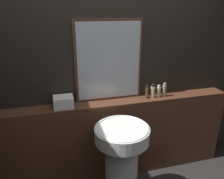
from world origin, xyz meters
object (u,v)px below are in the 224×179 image
(lotion_bottle, at_px, (159,92))
(body_wash_bottle, at_px, (164,90))
(conditioner_bottle, at_px, (153,91))
(pedestal_sink, at_px, (121,160))
(mirror, at_px, (109,61))
(shampoo_bottle, at_px, (147,92))
(towel_stack, at_px, (63,102))

(lotion_bottle, bearing_deg, body_wash_bottle, -0.00)
(body_wash_bottle, bearing_deg, conditioner_bottle, 180.00)
(pedestal_sink, height_order, mirror, mirror)
(pedestal_sink, xyz_separation_m, body_wash_bottle, (0.65, 0.46, 0.49))
(mirror, bearing_deg, shampoo_bottle, -11.48)
(shampoo_bottle, bearing_deg, pedestal_sink, -133.88)
(conditioner_bottle, distance_m, body_wash_bottle, 0.14)
(shampoo_bottle, height_order, conditioner_bottle, conditioner_bottle)
(body_wash_bottle, bearing_deg, towel_stack, 180.00)
(pedestal_sink, distance_m, body_wash_bottle, 0.94)
(lotion_bottle, bearing_deg, shampoo_bottle, -180.00)
(towel_stack, bearing_deg, mirror, 9.55)
(towel_stack, xyz_separation_m, body_wash_bottle, (1.14, 0.00, 0.02))
(pedestal_sink, xyz_separation_m, mirror, (0.02, 0.54, 0.85))
(towel_stack, bearing_deg, body_wash_bottle, 0.00)
(mirror, relative_size, shampoo_bottle, 5.60)
(towel_stack, xyz_separation_m, shampoo_bottle, (0.93, 0.00, 0.01))
(lotion_bottle, bearing_deg, conditioner_bottle, -180.00)
(pedestal_sink, xyz_separation_m, towel_stack, (-0.49, 0.46, 0.48))
(shampoo_bottle, relative_size, conditioner_bottle, 0.96)
(shampoo_bottle, bearing_deg, mirror, 168.52)
(shampoo_bottle, distance_m, conditioner_bottle, 0.07)
(towel_stack, relative_size, shampoo_bottle, 1.29)
(pedestal_sink, height_order, shampoo_bottle, shampoo_bottle)
(pedestal_sink, bearing_deg, shampoo_bottle, 46.12)
(shampoo_bottle, relative_size, body_wash_bottle, 0.96)
(pedestal_sink, bearing_deg, lotion_bottle, 38.18)
(towel_stack, height_order, lotion_bottle, lotion_bottle)
(lotion_bottle, bearing_deg, mirror, 171.36)
(shampoo_bottle, bearing_deg, conditioner_bottle, 0.00)
(towel_stack, height_order, body_wash_bottle, body_wash_bottle)
(mirror, distance_m, lotion_bottle, 0.68)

